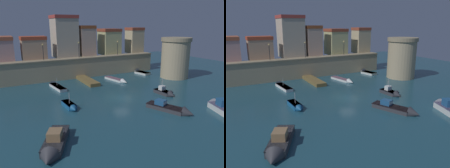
% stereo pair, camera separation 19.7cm
% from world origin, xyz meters
% --- Properties ---
extents(ground_plane, '(96.31, 96.31, 0.00)m').
position_xyz_m(ground_plane, '(0.00, 0.00, 0.00)').
color(ground_plane, '#1E4756').
extents(quay_wall, '(36.97, 2.64, 4.51)m').
position_xyz_m(quay_wall, '(0.00, 17.22, 2.27)').
color(quay_wall, tan).
rests_on(quay_wall, ground).
extents(old_town_backdrop, '(35.62, 5.88, 9.43)m').
position_xyz_m(old_town_backdrop, '(-0.34, 20.77, 7.92)').
color(old_town_backdrop, '#C89490').
rests_on(old_town_backdrop, ground).
extents(fortress_tower, '(6.60, 6.60, 8.92)m').
position_xyz_m(fortress_tower, '(18.04, 6.82, 4.52)').
color(fortress_tower, tan).
rests_on(fortress_tower, ground).
extents(pier_dock, '(2.12, 8.16, 0.70)m').
position_xyz_m(pier_dock, '(-1.05, 11.97, 0.35)').
color(pier_dock, brown).
rests_on(pier_dock, ground).
extents(quay_lamp_0, '(0.32, 0.32, 3.33)m').
position_xyz_m(quay_lamp_0, '(-8.56, 17.22, 6.73)').
color(quay_lamp_0, black).
rests_on(quay_lamp_0, quay_wall).
extents(quay_lamp_1, '(0.32, 0.32, 3.47)m').
position_xyz_m(quay_lamp_1, '(-0.79, 17.22, 6.81)').
color(quay_lamp_1, black).
rests_on(quay_lamp_1, quay_wall).
extents(quay_lamp_2, '(0.32, 0.32, 3.31)m').
position_xyz_m(quay_lamp_2, '(9.13, 17.22, 6.72)').
color(quay_lamp_2, black).
rests_on(quay_lamp_2, quay_wall).
extents(moored_boat_0, '(1.77, 4.19, 3.19)m').
position_xyz_m(moored_boat_0, '(7.49, -2.22, 0.42)').
color(moored_boat_0, '#333338').
rests_on(moored_boat_0, ground).
extents(moored_boat_1, '(2.13, 7.05, 2.42)m').
position_xyz_m(moored_boat_1, '(-7.89, 11.40, 0.30)').
color(moored_boat_1, white).
rests_on(moored_boat_1, ground).
extents(moored_boat_2, '(2.70, 4.89, 1.78)m').
position_xyz_m(moored_boat_2, '(13.56, 13.97, 0.28)').
color(moored_boat_2, silver).
rests_on(moored_boat_2, ground).
extents(moored_boat_3, '(4.10, 6.84, 1.83)m').
position_xyz_m(moored_boat_3, '(3.14, -8.42, 0.40)').
color(moored_boat_3, '#333338').
rests_on(moored_boat_3, ground).
extents(moored_boat_4, '(4.63, 6.86, 2.15)m').
position_xyz_m(moored_boat_4, '(-13.62, -10.17, 0.50)').
color(moored_boat_4, '#333338').
rests_on(moored_boat_4, ground).
extents(moored_boat_5, '(1.39, 4.18, 2.49)m').
position_xyz_m(moored_boat_5, '(-8.87, -0.54, 0.38)').
color(moored_boat_5, '#195689').
rests_on(moored_boat_5, ground).
extents(moored_boat_6, '(2.53, 6.63, 1.19)m').
position_xyz_m(moored_boat_6, '(4.96, 9.81, 0.27)').
color(moored_boat_6, white).
rests_on(moored_boat_6, ground).
extents(moored_boat_7, '(3.43, 5.58, 2.24)m').
position_xyz_m(moored_boat_7, '(9.36, -11.05, 0.56)').
color(moored_boat_7, silver).
rests_on(moored_boat_7, ground).
extents(mooring_buoy_0, '(0.68, 0.68, 0.68)m').
position_xyz_m(mooring_buoy_0, '(-12.17, -6.13, 0.00)').
color(mooring_buoy_0, red).
rests_on(mooring_buoy_0, ground).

